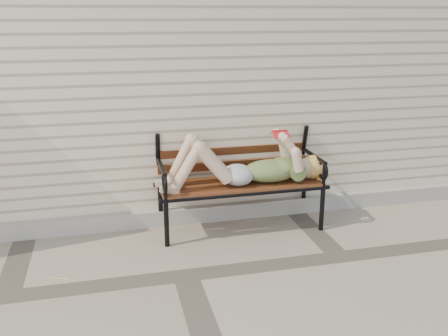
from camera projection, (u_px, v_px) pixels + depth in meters
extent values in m
plane|color=gray|center=(186.00, 275.00, 3.71)|extent=(80.00, 80.00, 0.00)
cube|color=beige|center=(142.00, 45.00, 6.05)|extent=(8.00, 4.00, 3.00)
cube|color=#A6A096|center=(168.00, 217.00, 4.59)|extent=(8.00, 0.10, 0.15)
cylinder|color=black|center=(166.00, 223.00, 4.12)|extent=(0.04, 0.04, 0.42)
cylinder|color=black|center=(160.00, 205.00, 4.51)|extent=(0.04, 0.04, 0.42)
cylinder|color=black|center=(322.00, 208.00, 4.43)|extent=(0.04, 0.04, 0.42)
cylinder|color=black|center=(304.00, 192.00, 4.82)|extent=(0.04, 0.04, 0.42)
cube|color=#5E2E18|center=(241.00, 184.00, 4.41)|extent=(1.43, 0.46, 0.03)
cylinder|color=black|center=(247.00, 194.00, 4.22)|extent=(1.50, 0.04, 0.04)
cylinder|color=black|center=(235.00, 179.00, 4.61)|extent=(1.50, 0.04, 0.04)
torus|color=black|center=(232.00, 125.00, 4.56)|extent=(0.26, 0.03, 0.26)
ellipsoid|color=#093943|center=(270.00, 171.00, 4.41)|extent=(0.51, 0.29, 0.20)
ellipsoid|color=#093943|center=(282.00, 166.00, 4.42)|extent=(0.24, 0.28, 0.15)
ellipsoid|color=#A2A3A7|center=(238.00, 175.00, 4.35)|extent=(0.28, 0.32, 0.18)
sphere|color=#D0A88C|center=(309.00, 168.00, 4.49)|extent=(0.21, 0.21, 0.21)
ellipsoid|color=gold|center=(314.00, 167.00, 4.50)|extent=(0.23, 0.24, 0.22)
cube|color=#B51419|center=(280.00, 131.00, 4.32)|extent=(0.13, 0.02, 0.02)
cube|color=white|center=(281.00, 135.00, 4.29)|extent=(0.13, 0.08, 0.05)
cube|color=white|center=(278.00, 133.00, 4.36)|extent=(0.13, 0.08, 0.05)
cube|color=#B51419|center=(281.00, 134.00, 4.29)|extent=(0.14, 0.09, 0.05)
cube|color=#B51419|center=(278.00, 132.00, 4.37)|extent=(0.14, 0.09, 0.05)
cylinder|color=tan|center=(96.00, 328.00, 3.08)|extent=(0.01, 0.14, 0.01)
cylinder|color=tan|center=(62.00, 299.00, 3.40)|extent=(0.13, 0.12, 0.01)
cylinder|color=tan|center=(40.00, 295.00, 3.45)|extent=(0.13, 0.05, 0.01)
cylinder|color=tan|center=(41.00, 336.00, 3.01)|extent=(0.02, 0.15, 0.01)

